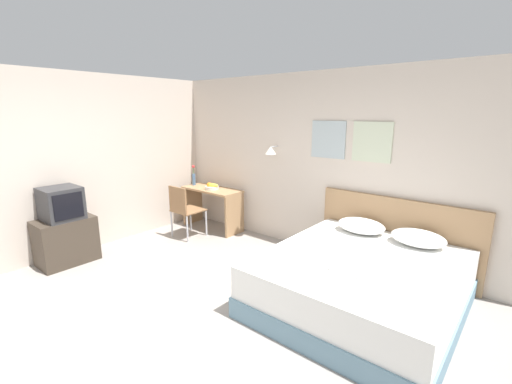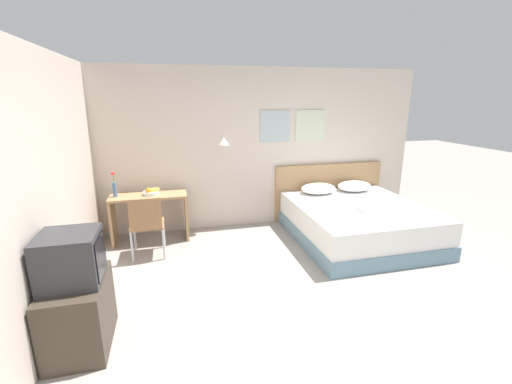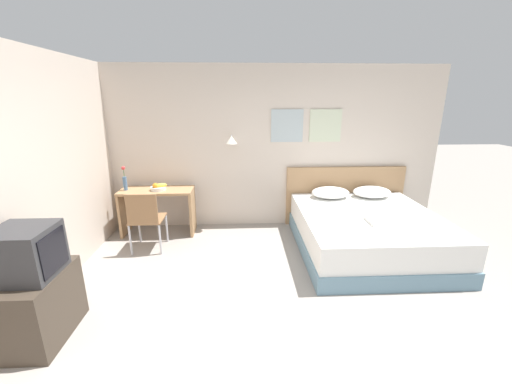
{
  "view_description": "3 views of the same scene",
  "coord_description": "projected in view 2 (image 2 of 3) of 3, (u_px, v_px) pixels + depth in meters",
  "views": [
    {
      "loc": [
        2.67,
        -1.79,
        2.08
      ],
      "look_at": [
        -0.06,
        1.5,
        1.08
      ],
      "focal_mm": 24.0,
      "sensor_mm": 36.0,
      "label": 1
    },
    {
      "loc": [
        -1.38,
        -2.96,
        2.18
      ],
      "look_at": [
        -0.27,
        1.45,
        0.91
      ],
      "focal_mm": 24.0,
      "sensor_mm": 36.0,
      "label": 2
    },
    {
      "loc": [
        -0.4,
        -2.53,
        2.13
      ],
      "look_at": [
        -0.21,
        1.47,
        0.93
      ],
      "focal_mm": 22.0,
      "sensor_mm": 36.0,
      "label": 3
    }
  ],
  "objects": [
    {
      "name": "wall_left",
      "position": [
        11.0,
        216.0,
        2.54
      ],
      "size": [
        0.06,
        5.62,
        2.65
      ],
      "color": "beige",
      "rests_on": "ground_plane"
    },
    {
      "name": "folded_towel_near_foot",
      "position": [
        373.0,
        210.0,
        4.97
      ],
      "size": [
        0.35,
        0.33,
        0.06
      ],
      "color": "white",
      "rests_on": "bed"
    },
    {
      "name": "desk",
      "position": [
        150.0,
        209.0,
        5.27
      ],
      "size": [
        1.14,
        0.48,
        0.74
      ],
      "color": "#A87F56",
      "rests_on": "ground_plane"
    },
    {
      "name": "headboard",
      "position": [
        328.0,
        191.0,
        6.28
      ],
      "size": [
        2.04,
        0.06,
        1.01
      ],
      "color": "#A87F56",
      "rests_on": "ground_plane"
    },
    {
      "name": "television",
      "position": [
        71.0,
        258.0,
        2.89
      ],
      "size": [
        0.48,
        0.47,
        0.45
      ],
      "color": "#2D2D30",
      "rests_on": "tv_stand"
    },
    {
      "name": "desk_chair",
      "position": [
        146.0,
        222.0,
        4.67
      ],
      "size": [
        0.45,
        0.45,
        0.89
      ],
      "color": "#8E6642",
      "rests_on": "ground_plane"
    },
    {
      "name": "fruit_bowl",
      "position": [
        151.0,
        192.0,
        5.17
      ],
      "size": [
        0.27,
        0.24,
        0.12
      ],
      "color": "silver",
      "rests_on": "desk"
    },
    {
      "name": "pillow_right",
      "position": [
        354.0,
        186.0,
        6.04
      ],
      "size": [
        0.61,
        0.44,
        0.17
      ],
      "color": "white",
      "rests_on": "bed"
    },
    {
      "name": "wall_back",
      "position": [
        255.0,
        149.0,
        5.79
      ],
      "size": [
        5.86,
        0.31,
        2.65
      ],
      "color": "beige",
      "rests_on": "ground_plane"
    },
    {
      "name": "tv_stand",
      "position": [
        79.0,
        314.0,
        3.04
      ],
      "size": [
        0.49,
        0.73,
        0.64
      ],
      "color": "#3D3328",
      "rests_on": "ground_plane"
    },
    {
      "name": "bed",
      "position": [
        358.0,
        223.0,
        5.34
      ],
      "size": [
        1.92,
        2.09,
        0.57
      ],
      "color": "#66899E",
      "rests_on": "ground_plane"
    },
    {
      "name": "ground_plane",
      "position": [
        313.0,
        307.0,
        3.67
      ],
      "size": [
        24.0,
        24.0,
        0.0
      ],
      "primitive_type": "plane",
      "color": "gray"
    },
    {
      "name": "pillow_left",
      "position": [
        318.0,
        189.0,
        5.88
      ],
      "size": [
        0.61,
        0.44,
        0.17
      ],
      "color": "white",
      "rests_on": "bed"
    },
    {
      "name": "flower_vase",
      "position": [
        114.0,
        187.0,
        5.05
      ],
      "size": [
        0.06,
        0.06,
        0.38
      ],
      "color": "#4C7099",
      "rests_on": "desk"
    }
  ]
}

